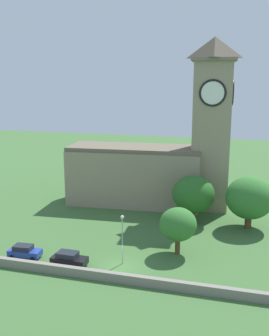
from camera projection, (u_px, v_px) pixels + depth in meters
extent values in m
plane|color=#3D6633|center=(149.00, 225.00, 63.58)|extent=(200.00, 200.00, 0.00)
cube|color=gray|center=(135.00, 177.00, 74.03)|extent=(24.59, 10.82, 10.05)
cube|color=#675C4A|center=(135.00, 148.00, 72.86)|extent=(24.54, 10.09, 0.70)
cube|color=gray|center=(211.00, 137.00, 69.65)|extent=(6.77, 6.77, 25.61)
cube|color=#736753|center=(214.00, 60.00, 66.81)|extent=(7.86, 7.86, 0.50)
pyramid|color=brown|center=(215.00, 47.00, 66.38)|extent=(7.11, 7.11, 3.49)
cylinder|color=white|center=(213.00, 93.00, 64.89)|extent=(4.06, 0.40, 4.06)
torus|color=black|center=(213.00, 93.00, 64.89)|extent=(4.44, 0.67, 4.43)
cylinder|color=white|center=(233.00, 92.00, 67.34)|extent=(0.40, 4.06, 4.06)
torus|color=black|center=(233.00, 92.00, 67.34)|extent=(0.67, 4.44, 4.43)
cube|color=gray|center=(111.00, 277.00, 45.77)|extent=(59.85, 0.70, 1.11)
cube|color=#233D9E|center=(25.00, 253.00, 51.77)|extent=(4.32, 2.05, 0.78)
cube|color=#1E232B|center=(23.00, 247.00, 51.66)|extent=(2.46, 1.71, 0.62)
cylinder|color=black|center=(38.00, 253.00, 52.42)|extent=(0.64, 0.36, 0.62)
cylinder|color=black|center=(32.00, 259.00, 50.74)|extent=(0.64, 0.36, 0.62)
cylinder|color=black|center=(18.00, 252.00, 52.98)|extent=(0.64, 0.36, 0.62)
cylinder|color=black|center=(12.00, 257.00, 51.30)|extent=(0.64, 0.36, 0.62)
cube|color=black|center=(69.00, 260.00, 49.50)|extent=(4.47, 1.93, 0.82)
cube|color=#1E232B|center=(68.00, 255.00, 49.40)|extent=(2.51, 1.68, 0.65)
cylinder|color=black|center=(84.00, 262.00, 50.06)|extent=(0.66, 0.35, 0.66)
cylinder|color=black|center=(78.00, 268.00, 48.29)|extent=(0.66, 0.35, 0.66)
cylinder|color=black|center=(62.00, 259.00, 50.88)|extent=(0.66, 0.35, 0.66)
cylinder|color=black|center=(55.00, 265.00, 49.11)|extent=(0.66, 0.35, 0.66)
cylinder|color=#9EA0A5|center=(122.00, 241.00, 49.58)|extent=(0.14, 0.14, 5.95)
sphere|color=#F4EFCC|center=(122.00, 217.00, 48.88)|extent=(0.44, 0.44, 0.44)
cylinder|color=brown|center=(178.00, 245.00, 52.97)|extent=(0.69, 0.69, 2.25)
ellipsoid|color=#33702D|center=(178.00, 224.00, 52.32)|extent=(4.91, 4.91, 4.42)
cylinder|color=brown|center=(193.00, 216.00, 64.37)|extent=(0.93, 0.93, 2.28)
ellipsoid|color=#286023|center=(193.00, 194.00, 63.58)|extent=(6.68, 6.68, 6.01)
cylinder|color=brown|center=(248.00, 221.00, 62.12)|extent=(1.02, 1.02, 2.16)
ellipsoid|color=#33702D|center=(250.00, 198.00, 61.29)|extent=(7.30, 7.30, 6.57)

